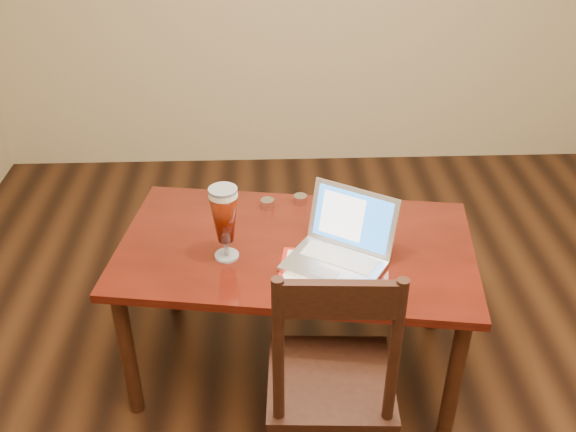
{
  "coord_description": "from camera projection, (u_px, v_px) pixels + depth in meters",
  "views": [
    {
      "loc": [
        -0.42,
        -1.71,
        2.17
      ],
      "look_at": [
        -0.34,
        0.37,
        0.86
      ],
      "focal_mm": 40.0,
      "sensor_mm": 36.0,
      "label": 1
    }
  ],
  "objects": [
    {
      "name": "dining_chair",
      "position": [
        331.0,
        382.0,
        2.23
      ],
      "size": [
        0.46,
        0.44,
        1.04
      ],
      "rotation": [
        0.0,
        0.0,
        -0.05
      ],
      "color": "black",
      "rests_on": "ground"
    },
    {
      "name": "dining_table",
      "position": [
        294.0,
        258.0,
        2.64
      ],
      "size": [
        1.54,
        1.01,
        0.98
      ],
      "rotation": [
        0.0,
        0.0,
        -0.15
      ],
      "color": "#51130A",
      "rests_on": "ground"
    }
  ]
}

